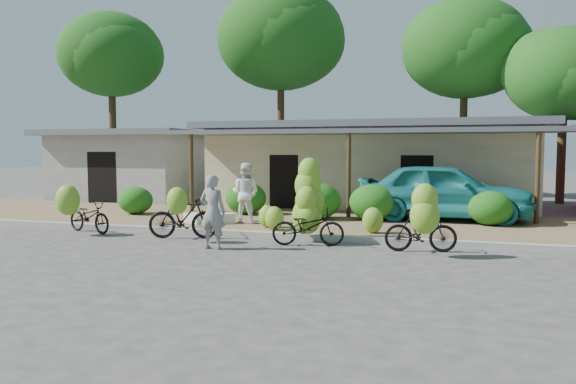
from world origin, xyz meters
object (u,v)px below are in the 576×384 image
at_px(bike_center, 308,210).
at_px(bystander, 245,193).
at_px(tree_back_left, 109,53).
at_px(sack_near, 219,219).
at_px(bike_right, 422,223).
at_px(teal_van, 444,191).
at_px(tree_center_right, 461,47).
at_px(tree_far_center, 278,37).
at_px(tree_near_right, 559,72).
at_px(sack_far, 196,218).
at_px(bike_far_left, 84,212).
at_px(vendor, 213,212).
at_px(bike_left, 183,215).

relative_size(bike_center, bystander, 1.18).
relative_size(tree_back_left, sack_near, 10.76).
bearing_deg(bike_right, teal_van, -13.71).
bearing_deg(bike_center, tree_center_right, -25.55).
distance_m(tree_far_center, sack_near, 15.12).
distance_m(tree_near_right, sack_far, 16.90).
distance_m(bike_far_left, bike_right, 9.08).
distance_m(tree_back_left, bike_right, 21.43).
bearing_deg(teal_van, bystander, 113.39).
height_order(tree_back_left, teal_van, tree_back_left).
relative_size(bike_center, vendor, 1.21).
bearing_deg(tree_far_center, sack_far, -82.76).
bearing_deg(bystander, tree_back_left, -33.83).
bearing_deg(bystander, bike_right, 157.86).
bearing_deg(vendor, bike_right, -168.65).
xyz_separation_m(bike_center, sack_far, (-3.97, 1.86, -0.56)).
distance_m(bike_far_left, bike_center, 6.33).
xyz_separation_m(tree_near_right, sack_near, (-10.63, -11.25, -5.30)).
bearing_deg(tree_near_right, tree_far_center, 173.42).
bearing_deg(sack_near, bike_far_left, -145.73).
bearing_deg(vendor, bike_far_left, -13.50).
bearing_deg(bike_right, tree_back_left, 42.63).
relative_size(tree_far_center, tree_center_right, 1.12).
bearing_deg(sack_far, tree_back_left, 134.45).
bearing_deg(sack_near, bike_right, -22.61).
xyz_separation_m(tree_far_center, bike_left, (2.34, -14.96, -7.43)).
xyz_separation_m(tree_back_left, tree_center_right, (17.00, 3.50, 0.02)).
distance_m(tree_far_center, bike_center, 17.29).
bearing_deg(bystander, sack_near, 37.29).
distance_m(sack_far, bystander, 1.67).
bearing_deg(tree_center_right, tree_far_center, -176.82).
height_order(sack_near, bystander, bystander).
bearing_deg(sack_far, bike_center, -25.13).
bearing_deg(tree_center_right, bike_center, -102.62).
relative_size(sack_near, vendor, 0.49).
bearing_deg(teal_van, bike_far_left, 117.71).
bearing_deg(bike_center, teal_van, -45.54).
height_order(tree_far_center, bike_right, tree_far_center).
relative_size(bike_left, sack_far, 2.53).
height_order(tree_far_center, bike_far_left, tree_far_center).
xyz_separation_m(tree_back_left, tree_near_right, (21.00, 1.50, -1.58)).
height_order(tree_far_center, bystander, tree_far_center).
height_order(tree_near_right, sack_far, tree_near_right).
relative_size(tree_back_left, teal_van, 1.74).
xyz_separation_m(bike_left, bystander, (0.70, 2.61, 0.39)).
bearing_deg(tree_center_right, sack_near, -116.57).
distance_m(tree_center_right, vendor, 18.49).
bearing_deg(sack_far, tree_near_right, 44.86).
bearing_deg(sack_near, tree_back_left, 136.76).
xyz_separation_m(sack_near, teal_van, (6.28, 2.84, 0.74)).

